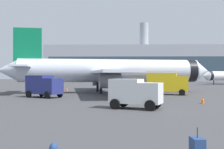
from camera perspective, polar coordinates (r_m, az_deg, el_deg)
airplane_at_gate at (r=46.59m, az=-0.49°, el=0.75°), size 35.63×32.33×10.50m
service_truck at (r=37.73m, az=-13.75°, el=-2.14°), size 5.25×4.33×2.90m
fuel_truck at (r=42.60m, az=11.20°, el=-1.69°), size 6.39×3.83×3.20m
cargo_van at (r=24.39m, az=4.74°, el=-3.62°), size 4.83×3.61×2.60m
safety_cone_near at (r=43.50m, az=-12.03°, el=-3.56°), size 0.44×0.44×0.67m
safety_cone_mid at (r=51.56m, az=-9.21°, el=-3.06°), size 0.44×0.44×0.61m
safety_cone_far at (r=30.31m, az=18.07°, el=-4.98°), size 0.44×0.44×0.74m
rolling_suitcase at (r=10.49m, az=17.04°, el=-14.13°), size 0.45×0.67×1.10m
traveller_backpack at (r=10.70m, az=-11.76°, el=-14.73°), size 0.36×0.40×0.48m
terminal_building at (r=141.91m, az=7.29°, el=2.20°), size 100.22×22.45×29.27m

